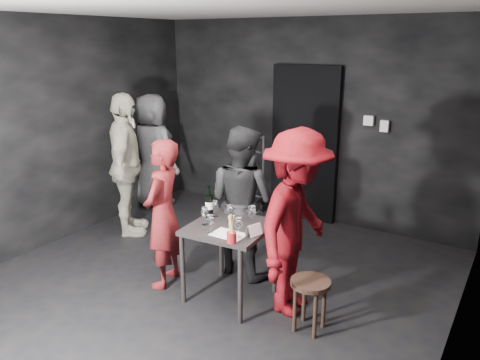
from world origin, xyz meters
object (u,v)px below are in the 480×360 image
Objects in this scene: server_red at (163,214)px; wine_bottle at (209,205)px; woman_black at (242,197)px; bystander_grey at (152,145)px; breadstick_cup at (232,230)px; tasting_table at (230,235)px; bystander_cream at (125,151)px; hand_truck at (252,197)px; man_maroon at (296,211)px; stool at (310,291)px.

wine_bottle is (0.43, 0.19, 0.11)m from server_red.
woman_black is 2.46m from bystander_grey.
bystander_grey is 3.26m from breadstick_cup.
server_red is (-0.72, -0.11, 0.11)m from tasting_table.
woman_black is at bearing 156.88° from bystander_grey.
bystander_cream is 1.78m from wine_bottle.
wine_bottle is at bearing -56.14° from hand_truck.
bystander_grey is 5.94× the size of wine_bottle.
man_maroon is at bearing -36.93° from hand_truck.
woman_black is 0.90× the size of bystander_grey.
man_maroon is at bearing 156.77° from bystander_grey.
bystander_cream reaches higher than bystander_grey.
wine_bottle is (-0.09, -0.46, 0.03)m from woman_black.
tasting_table is at bearing 174.63° from stool.
woman_black reaches higher than server_red.
bystander_cream reaches higher than stool.
man_maroon reaches higher than breadstick_cup.
stool is at bearing 158.31° from woman_black.
hand_truck is at bearing 36.53° from man_maroon.
stool is 0.28× the size of woman_black.
hand_truck is 0.60× the size of bystander_grey.
hand_truck is 1.64m from bystander_grey.
man_maroon reaches higher than woman_black.
bystander_cream is 1.16× the size of bystander_grey.
bystander_grey is 7.07× the size of breadstick_cup.
man_maroon reaches higher than wine_bottle.
bystander_cream is at bearing 161.75° from wine_bottle.
stool is 1.77× the size of breadstick_cup.
bystander_cream is at bearing 117.19° from bystander_grey.
wine_bottle is (-0.29, 0.08, 0.22)m from tasting_table.
stool is 0.69m from man_maroon.
woman_black is (-0.20, 0.54, 0.19)m from tasting_table.
stool is (0.87, -0.08, -0.28)m from tasting_table.
stool is at bearing -35.79° from hand_truck.
wine_bottle is at bearing 172.14° from stool.
man_maroon is (1.33, 0.25, 0.21)m from server_red.
wine_bottle reaches higher than tasting_table.
breadstick_cup is at bearing 146.63° from bystander_grey.
woman_black is at bearing 116.71° from breadstick_cup.
server_red is at bearing -170.99° from tasting_table.
bystander_grey is at bearing 61.36° from man_maroon.
hand_truck is at bearing -154.40° from bystander_grey.
man_maroon is at bearing 84.91° from server_red.
server_red is 2.42m from bystander_grey.
woman_black is 1.79m from bystander_cream.
bystander_grey reaches higher than server_red.
hand_truck reaches higher than wine_bottle.
hand_truck is 2.38m from server_red.
bystander_grey reaches higher than breadstick_cup.
man_maroon is at bearing 12.85° from tasting_table.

